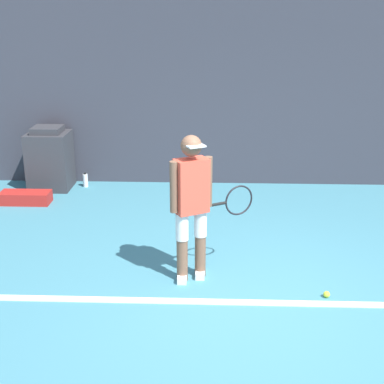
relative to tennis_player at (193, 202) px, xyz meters
The scene contains 8 objects.
ground_plane 1.20m from the tennis_player, 43.13° to the right, with size 24.00×24.00×0.00m, color teal.
back_wall 3.55m from the tennis_player, 80.39° to the left, with size 24.00×0.10×3.17m.
court_baseline 1.18m from the tennis_player, 41.75° to the right, with size 21.60×0.10×0.01m.
tennis_player is the anchor object (origin of this frame).
tennis_ball 1.68m from the tennis_player, 15.06° to the right, with size 0.07×0.07×0.07m.
covered_chair 3.91m from the tennis_player, 128.84° to the left, with size 0.66×0.61×1.03m.
equipment_bag 3.57m from the tennis_player, 139.13° to the left, with size 0.75×0.31×0.18m.
water_bottle 3.71m from the tennis_player, 121.46° to the left, with size 0.08×0.08×0.24m.
Camera 1 is at (-0.39, -4.72, 2.82)m, focal length 50.00 mm.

